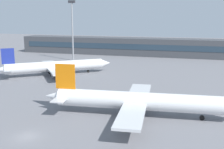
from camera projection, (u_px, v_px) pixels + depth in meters
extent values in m
plane|color=slate|center=(101.00, 83.00, 85.43)|extent=(400.00, 400.00, 0.00)
cube|color=#3F4247|center=(140.00, 47.00, 145.72)|extent=(131.13, 12.00, 9.00)
cube|color=#263847|center=(137.00, 47.00, 139.94)|extent=(124.58, 0.16, 2.80)
cylinder|color=white|center=(141.00, 101.00, 56.90)|extent=(35.35, 6.89, 3.71)
cone|color=white|center=(53.00, 96.00, 60.43)|extent=(3.93, 2.92, 2.60)
cube|color=orange|center=(65.00, 76.00, 58.94)|extent=(4.31, 0.74, 5.37)
cube|color=silver|center=(65.00, 96.00, 59.89)|extent=(3.61, 9.98, 0.23)
cube|color=silver|center=(136.00, 102.00, 57.14)|extent=(7.33, 29.61, 0.49)
cylinder|color=gray|center=(132.00, 119.00, 51.80)|extent=(3.29, 2.23, 1.95)
cylinder|color=gray|center=(138.00, 100.00, 63.06)|extent=(3.29, 2.23, 1.95)
cylinder|color=black|center=(202.00, 118.00, 55.19)|extent=(1.01, 0.48, 0.98)
cylinder|color=black|center=(129.00, 117.00, 55.39)|extent=(1.01, 0.48, 0.98)
cylinder|color=black|center=(132.00, 109.00, 60.27)|extent=(1.01, 0.48, 0.98)
cylinder|color=white|center=(56.00, 66.00, 97.06)|extent=(29.08, 23.00, 3.55)
cone|color=white|center=(105.00, 63.00, 103.43)|extent=(5.15, 5.04, 3.38)
cone|color=white|center=(0.00, 70.00, 90.75)|extent=(4.33, 4.12, 2.49)
cube|color=navy|center=(8.00, 56.00, 90.82)|extent=(3.50, 2.73, 5.14)
cube|color=silver|center=(8.00, 69.00, 91.59)|extent=(7.70, 9.05, 0.22)
cube|color=silver|center=(53.00, 67.00, 96.79)|extent=(20.39, 25.15, 0.47)
cylinder|color=gray|center=(56.00, 74.00, 91.93)|extent=(3.52, 3.29, 1.87)
cylinder|color=gray|center=(51.00, 68.00, 102.20)|extent=(3.52, 3.29, 1.87)
cylinder|color=black|center=(88.00, 71.00, 101.67)|extent=(0.97, 0.86, 0.93)
cylinder|color=black|center=(52.00, 75.00, 94.73)|extent=(0.97, 0.86, 0.93)
cylinder|color=black|center=(50.00, 73.00, 99.18)|extent=(0.97, 0.86, 0.93)
cylinder|color=gray|center=(73.00, 32.00, 126.06)|extent=(0.70, 0.70, 25.97)
cube|color=#333338|center=(72.00, 2.00, 123.24)|extent=(3.20, 0.80, 1.20)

